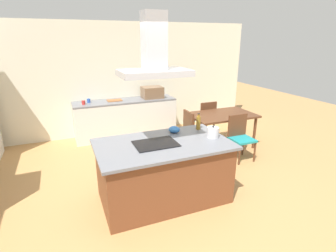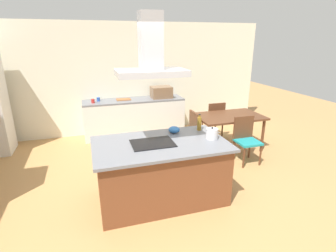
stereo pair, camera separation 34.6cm
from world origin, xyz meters
TOP-DOWN VIEW (x-y plane):
  - ground at (0.00, 1.50)m, footprint 16.00×16.00m
  - wall_back at (0.00, 3.25)m, footprint 7.20×0.10m
  - kitchen_island at (0.00, 0.00)m, footprint 1.91×1.12m
  - cooktop at (-0.12, 0.00)m, footprint 0.60×0.44m
  - tea_kettle at (0.77, -0.07)m, footprint 0.23×0.18m
  - olive_oil_bottle at (0.74, 0.34)m, footprint 0.07×0.07m
  - mixing_bowl at (0.32, 0.35)m, footprint 0.18×0.18m
  - back_counter at (0.14, 2.88)m, footprint 2.43×0.62m
  - countertop_microwave at (0.83, 2.88)m, footprint 0.50×0.38m
  - coffee_mug_red at (-0.82, 2.81)m, footprint 0.08×0.08m
  - coffee_mug_blue at (-0.70, 2.96)m, footprint 0.08×0.08m
  - cutting_board at (-0.11, 2.93)m, footprint 0.34×0.24m
  - dining_table at (1.92, 1.41)m, footprint 1.40×0.90m
  - chair_facing_back_wall at (1.92, 2.07)m, footprint 0.42×0.42m
  - chair_at_left_end at (1.00, 1.41)m, footprint 0.42×0.42m
  - chair_facing_island at (1.92, 0.74)m, footprint 0.42×0.42m
  - range_hood at (-0.12, 0.00)m, footprint 0.90×0.55m

SIDE VIEW (x-z plane):
  - ground at x=0.00m, z-range 0.00..0.00m
  - back_counter at x=0.14m, z-range 0.00..0.90m
  - kitchen_island at x=0.00m, z-range 0.00..0.90m
  - chair_facing_back_wall at x=1.92m, z-range 0.06..0.95m
  - chair_at_left_end at x=1.00m, z-range 0.06..0.95m
  - chair_facing_island at x=1.92m, z-range 0.06..0.95m
  - dining_table at x=1.92m, z-range 0.29..1.04m
  - cooktop at x=-0.12m, z-range 0.90..0.91m
  - cutting_board at x=-0.11m, z-range 0.90..0.92m
  - coffee_mug_red at x=-0.82m, z-range 0.90..0.99m
  - coffee_mug_blue at x=-0.70m, z-range 0.90..0.99m
  - mixing_bowl at x=0.32m, z-range 0.90..1.00m
  - tea_kettle at x=0.77m, z-range 0.89..1.07m
  - olive_oil_bottle at x=0.74m, z-range 0.88..1.15m
  - countertop_microwave at x=0.83m, z-range 0.90..1.18m
  - wall_back at x=0.00m, z-range 0.00..2.70m
  - range_hood at x=-0.12m, z-range 1.71..2.49m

